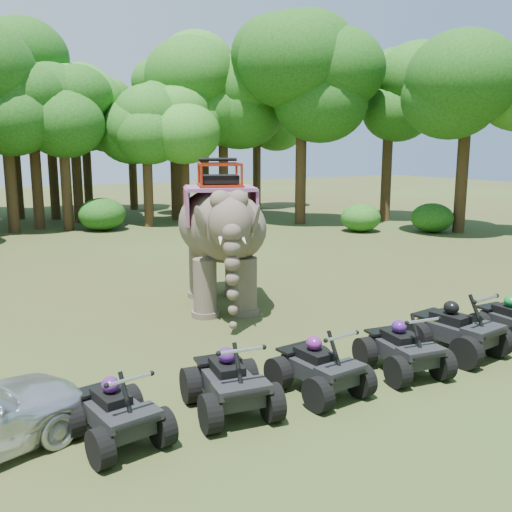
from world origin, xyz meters
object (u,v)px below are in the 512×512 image
object	(u,v)px
atv_1	(230,374)
atv_4	(457,323)
atv_0	(115,404)
elephant	(221,234)
atv_2	(319,360)
atv_3	(403,342)

from	to	relation	value
atv_1	atv_4	distance (m)	5.29
atv_0	atv_1	distance (m)	1.90
atv_1	atv_0	bearing A→B (deg)	-170.57
elephant	atv_0	world-z (taller)	elephant
atv_0	atv_2	xyz separation A→B (m)	(3.58, -0.10, 0.02)
atv_0	atv_1	xyz separation A→B (m)	(1.90, 0.04, 0.05)
atv_1	atv_2	bearing A→B (deg)	3.13
elephant	atv_1	bearing A→B (deg)	-94.80
elephant	atv_3	bearing A→B (deg)	-61.04
elephant	atv_4	distance (m)	6.46
atv_1	atv_4	world-z (taller)	atv_4
atv_0	atv_1	size ratio (longest dim) A/B	0.92
atv_1	atv_2	xyz separation A→B (m)	(1.68, -0.15, -0.03)
atv_2	atv_3	size ratio (longest dim) A/B	0.99
atv_3	atv_4	size ratio (longest dim) A/B	0.91
atv_1	atv_4	size ratio (longest dim) A/B	0.94
elephant	atv_3	xyz separation A→B (m)	(0.90, -5.96, -1.35)
elephant	atv_4	size ratio (longest dim) A/B	2.54
atv_0	atv_4	xyz separation A→B (m)	(7.19, 0.02, 0.09)
atv_4	atv_1	bearing A→B (deg)	172.54
atv_1	atv_3	distance (m)	3.61
elephant	atv_3	world-z (taller)	elephant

